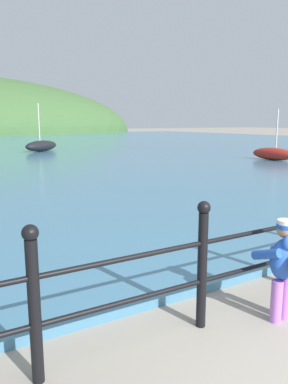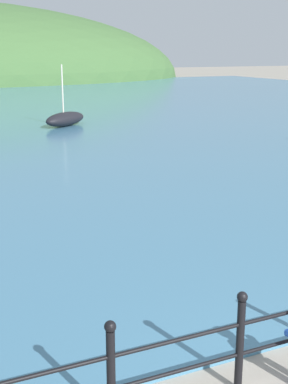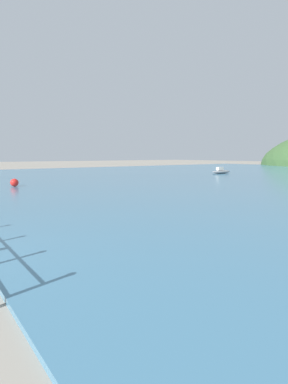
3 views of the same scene
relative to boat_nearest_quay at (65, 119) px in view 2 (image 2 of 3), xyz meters
The scene contains 2 objects.
iron_railing 21.44m from the boat_nearest_quay, 101.39° to the right, with size 6.23×0.12×1.21m.
boat_nearest_quay is the anchor object (origin of this frame).
Camera 2 is at (-3.65, -2.85, 3.73)m, focal length 50.00 mm.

